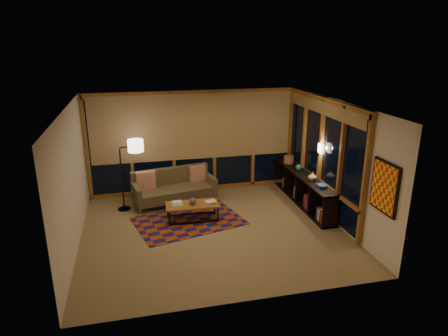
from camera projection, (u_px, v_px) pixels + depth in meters
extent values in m
cube|color=#9C834F|center=(213.00, 230.00, 8.60)|extent=(5.50, 5.00, 0.01)
cube|color=white|center=(212.00, 105.00, 7.76)|extent=(5.50, 5.00, 0.01)
cube|color=beige|center=(194.00, 142.00, 10.50)|extent=(5.50, 0.01, 2.70)
cube|color=beige|center=(247.00, 224.00, 5.87)|extent=(5.50, 0.01, 2.70)
cube|color=beige|center=(71.00, 182.00, 7.59)|extent=(0.01, 5.00, 2.70)
cube|color=beige|center=(335.00, 162.00, 8.78)|extent=(0.01, 5.00, 2.70)
cube|color=#98350B|center=(189.00, 221.00, 9.03)|extent=(2.63, 2.07, 0.01)
sphere|color=black|center=(193.00, 201.00, 8.93)|extent=(0.17, 0.17, 0.16)
cylinder|color=#936842|center=(289.00, 159.00, 10.67)|extent=(0.28, 0.28, 0.20)
sphere|color=#25726C|center=(298.00, 167.00, 10.11)|extent=(0.16, 0.16, 0.15)
imported|color=tan|center=(312.00, 176.00, 9.34)|extent=(0.25, 0.25, 0.21)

